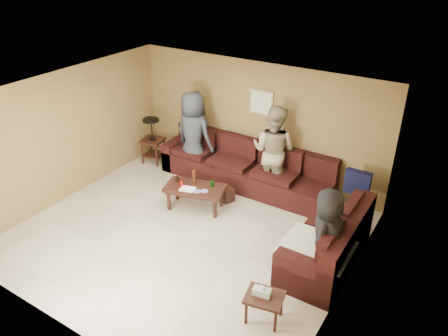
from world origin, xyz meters
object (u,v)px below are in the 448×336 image
Objects in this scene: sectional_sofa at (268,193)px; person_right at (326,236)px; side_table_right at (264,298)px; person_left at (194,134)px; end_table_left at (153,140)px; waste_bin at (227,195)px; coffee_table at (195,190)px; person_middle at (274,151)px.

person_right is (1.58, -1.29, 0.44)m from sectional_sofa.
sectional_sofa reaches higher than side_table_right.
person_left is at bearing 168.91° from sectional_sofa.
end_table_left reaches higher than side_table_right.
waste_bin is at bearing 131.14° from side_table_right.
person_left reaches higher than side_table_right.
person_right is at bearing -24.53° from waste_bin.
sectional_sofa is 3.04× the size of person_right.
person_right is at bearing -11.21° from coffee_table.
person_right reaches higher than waste_bin.
person_middle is at bearing 109.80° from sectional_sofa.
waste_bin is (-2.00, 2.29, -0.23)m from side_table_right.
side_table_right is 3.05m from waste_bin.
person_right is (1.79, -1.87, -0.16)m from person_middle.
person_left is at bearing 137.99° from side_table_right.
person_left is 1.00× the size of person_middle.
person_left is (-3.21, 2.89, 0.56)m from side_table_right.
sectional_sofa is 4.41× the size of end_table_left.
coffee_table is 0.66× the size of person_middle.
person_left reaches higher than person_middle.
person_right is at bearing -19.05° from end_table_left.
waste_bin is at bearing 54.49° from coffee_table.
end_table_left is at bearing 3.01° from person_middle.
side_table_right is 2.08× the size of waste_bin.
person_right reaches higher than end_table_left.
person_left is 1.79m from person_middle.
waste_bin is at bearing -165.36° from sectional_sofa.
sectional_sofa is at bearing 52.00° from person_right.
side_table_right is 0.31× the size of person_left.
side_table_right is at bearing -36.38° from coffee_table.
person_middle is (-1.42, 3.08, 0.56)m from side_table_right.
person_left is at bearing 65.99° from person_right.
sectional_sofa is at bearing 32.36° from coffee_table.
end_table_left is 0.57× the size of person_middle.
side_table_right is 4.35m from person_left.
sectional_sofa is 2.51× the size of person_left.
side_table_right is 0.31× the size of person_middle.
person_middle reaches higher than coffee_table.
person_middle reaches higher than end_table_left.
sectional_sofa is 3.13m from end_table_left.
person_middle is at bearing 44.93° from person_right.
end_table_left is 1.17m from person_left.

